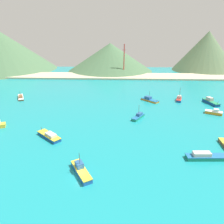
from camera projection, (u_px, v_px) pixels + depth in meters
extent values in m
cube|color=teal|center=(95.00, 124.00, 75.97)|extent=(260.00, 280.00, 0.50)
cube|color=orange|center=(214.00, 113.00, 84.89)|extent=(7.07, 5.11, 1.10)
cube|color=white|center=(214.00, 111.00, 84.65)|extent=(7.21, 5.22, 0.20)
cube|color=silver|center=(216.00, 110.00, 84.06)|extent=(2.65, 2.59, 1.06)
cube|color=#14478C|center=(49.00, 136.00, 65.34)|extent=(9.42, 8.54, 1.01)
cube|color=gold|center=(49.00, 135.00, 65.12)|extent=(9.61, 8.71, 0.20)
cube|color=beige|center=(51.00, 135.00, 64.14)|extent=(4.42, 4.18, 0.82)
cylinder|color=#4C3823|center=(42.00, 129.00, 67.74)|extent=(0.53, 0.48, 1.37)
cube|color=orange|center=(150.00, 100.00, 101.23)|extent=(8.76, 8.67, 0.73)
cube|color=#1E669E|center=(150.00, 99.00, 101.06)|extent=(8.94, 8.85, 0.20)
cube|color=#28568C|center=(148.00, 98.00, 101.58)|extent=(3.83, 3.82, 1.29)
cylinder|color=#4C3823|center=(157.00, 101.00, 98.05)|extent=(0.42, 0.41, 1.01)
cylinder|color=#4C3823|center=(149.00, 94.00, 100.41)|extent=(0.12, 0.12, 2.75)
cube|color=#14478C|center=(179.00, 100.00, 101.76)|extent=(4.26, 7.17, 0.95)
cube|color=red|center=(179.00, 99.00, 101.55)|extent=(4.35, 7.32, 0.20)
cube|color=#B2ADA3|center=(179.00, 97.00, 102.01)|extent=(2.38, 2.89, 1.34)
cylinder|color=#4C3823|center=(179.00, 99.00, 98.67)|extent=(0.29, 0.58, 1.29)
cylinder|color=#4C3823|center=(180.00, 92.00, 100.57)|extent=(0.15, 0.15, 4.14)
cube|color=#1E5BA8|center=(81.00, 172.00, 48.44)|extent=(6.54, 8.77, 1.12)
cube|color=gold|center=(81.00, 170.00, 48.20)|extent=(6.67, 8.94, 0.20)
cube|color=#28568C|center=(79.00, 165.00, 48.82)|extent=(2.64, 2.85, 1.34)
cylinder|color=#4C3823|center=(79.00, 158.00, 47.66)|extent=(0.11, 0.11, 2.94)
cube|color=#198466|center=(206.00, 157.00, 54.30)|extent=(10.86, 3.03, 0.90)
cube|color=#1E669E|center=(206.00, 156.00, 54.10)|extent=(11.08, 3.09, 0.20)
cube|color=beige|center=(202.00, 154.00, 53.87)|extent=(4.82, 2.10, 1.01)
cube|color=brown|center=(21.00, 98.00, 105.69)|extent=(7.20, 10.77, 0.70)
cube|color=white|center=(21.00, 97.00, 105.52)|extent=(7.35, 10.99, 0.20)
cube|color=brown|center=(21.00, 96.00, 104.16)|extent=(3.23, 3.93, 1.02)
cylinder|color=#4C3823|center=(20.00, 94.00, 109.51)|extent=(0.32, 0.45, 0.97)
cylinder|color=#4C3823|center=(20.00, 93.00, 104.13)|extent=(0.15, 0.15, 2.30)
cube|color=#198466|center=(138.00, 117.00, 80.48)|extent=(5.81, 7.58, 0.83)
cube|color=#1E669E|center=(138.00, 116.00, 80.30)|extent=(5.93, 7.73, 0.20)
cube|color=#28568C|center=(139.00, 114.00, 80.81)|extent=(2.80, 3.20, 1.01)
cylinder|color=#4C3823|center=(139.00, 109.00, 79.53)|extent=(0.13, 0.13, 3.59)
cube|color=#14478C|center=(211.00, 103.00, 97.10)|extent=(5.19, 10.15, 1.21)
cube|color=#238C5B|center=(211.00, 101.00, 96.84)|extent=(5.30, 10.35, 0.20)
cube|color=#B2ADA3|center=(210.00, 99.00, 97.62)|extent=(2.80, 3.70, 1.56)
cylinder|color=#4C3823|center=(218.00, 103.00, 92.57)|extent=(0.30, 0.70, 1.63)
cube|color=#C6B793|center=(109.00, 76.00, 158.42)|extent=(247.00, 23.17, 1.20)
cone|color=#476B47|center=(110.00, 57.00, 181.39)|extent=(77.12, 77.12, 24.35)
cone|color=#56704C|center=(206.00, 51.00, 179.62)|extent=(57.16, 57.16, 34.52)
cylinder|color=#B7332D|center=(124.00, 61.00, 155.73)|extent=(0.78, 0.78, 24.90)
cylinder|color=#B7332D|center=(124.00, 50.00, 152.81)|extent=(2.49, 0.39, 0.39)
cylinder|color=#B7332D|center=(124.00, 57.00, 154.63)|extent=(0.39, 1.99, 0.39)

